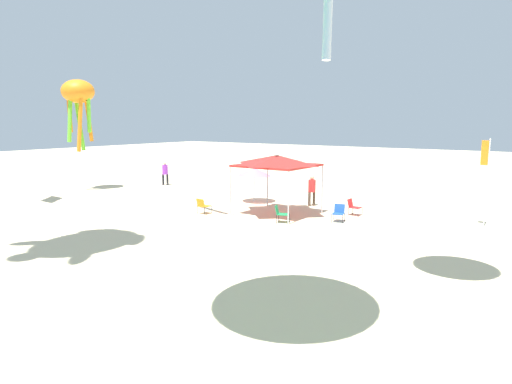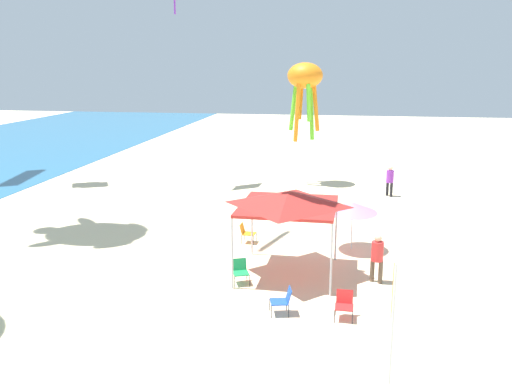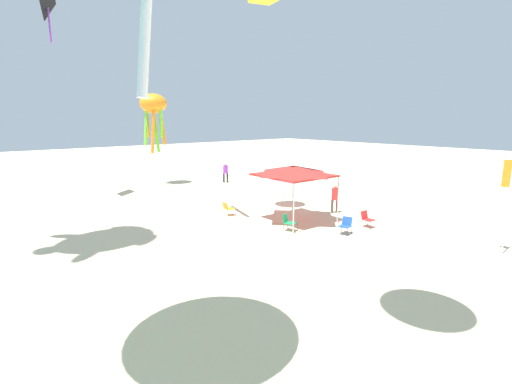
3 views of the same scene
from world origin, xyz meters
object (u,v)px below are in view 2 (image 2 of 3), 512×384
Objects in this scene: folding_chair_right_of_tent at (283,299)px; person_beachcomber at (390,178)px; folding_chair_facing_ocean at (246,232)px; folding_chair_left_of_tent at (344,303)px; person_near_umbrella at (377,254)px; folding_chair_near_cooler at (240,270)px; canopy_tent at (288,200)px; beach_umbrella at (352,207)px; banner_flag at (391,344)px; kite_octopus_orange at (305,80)px.

person_beachcomber is at bearing 151.72° from folding_chair_right_of_tent.
folding_chair_facing_ocean is at bearing -173.67° from folding_chair_right_of_tent.
person_near_umbrella reaches higher than folding_chair_left_of_tent.
person_beachcomber reaches higher than person_near_umbrella.
person_beachcomber is at bearing 112.38° from person_near_umbrella.
person_beachcomber reaches higher than folding_chair_near_cooler.
folding_chair_right_of_tent is 1.83m from folding_chair_left_of_tent.
person_near_umbrella reaches higher than folding_chair_facing_ocean.
canopy_tent is at bearing 119.92° from person_beachcomber.
folding_chair_right_of_tent and folding_chair_left_of_tent have the same top height.
folding_chair_right_of_tent is at bearing -176.15° from canopy_tent.
folding_chair_right_of_tent is 16.42m from person_beachcomber.
person_near_umbrella is at bearing 133.58° from person_beachcomber.
beach_umbrella reaches higher than folding_chair_right_of_tent.
banner_flag is at bearing 11.22° from folding_chair_right_of_tent.
canopy_tent reaches higher than person_near_umbrella.
canopy_tent is at bearing 17.46° from banner_flag.
folding_chair_facing_ocean is at bearing 124.30° from folding_chair_left_of_tent.
beach_umbrella is at bearing 148.54° from folding_chair_right_of_tent.
canopy_tent is at bearing -143.44° from folding_chair_facing_ocean.
folding_chair_facing_ocean is (4.30, 0.57, 0.00)m from folding_chair_near_cooler.
beach_umbrella is 5.74m from folding_chair_near_cooler.
person_beachcomber is (21.65, -1.60, -1.35)m from banner_flag.
folding_chair_facing_ocean is at bearing 104.64° from person_beachcomber.
person_beachcomber is at bearing 82.88° from folding_chair_left_of_tent.
beach_umbrella is 3.49m from person_near_umbrella.
banner_flag is 2.26× the size of person_beachcomber.
folding_chair_near_cooler is 0.21× the size of banner_flag.
person_near_umbrella is at bearing -96.36° from canopy_tent.
canopy_tent reaches higher than folding_chair_left_of_tent.
folding_chair_left_of_tent is at bearing -144.15° from folding_chair_facing_ocean.
folding_chair_near_cooler and folding_chair_right_of_tent have the same top height.
folding_chair_left_of_tent is at bearing 162.73° from kite_octopus_orange.
kite_octopus_orange reaches higher than folding_chair_facing_ocean.
kite_octopus_orange reaches higher than person_near_umbrella.
folding_chair_facing_ocean is 7.64m from folding_chair_left_of_tent.
canopy_tent is 1.73× the size of beach_umbrella.
banner_flag reaches higher than person_near_umbrella.
folding_chair_near_cooler is 0.46× the size of person_beachcomber.
banner_flag reaches higher than canopy_tent.
banner_flag is (-7.96, -4.38, 1.91)m from folding_chair_near_cooler.
beach_umbrella is at bearing -37.65° from canopy_tent.
kite_octopus_orange is at bearing 99.86° from folding_chair_left_of_tent.
kite_octopus_orange is at bearing 65.56° from folding_chair_near_cooler.
folding_chair_near_cooler is at bearing 28.80° from banner_flag.
person_beachcomber is (15.85, -4.25, 0.56)m from folding_chair_right_of_tent.
kite_octopus_orange reaches higher than person_beachcomber.
folding_chair_right_of_tent is at bearing 157.11° from kite_octopus_orange.
kite_octopus_orange is (12.24, 2.92, 4.60)m from beach_umbrella.
banner_flag is at bearing -162.54° from canopy_tent.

